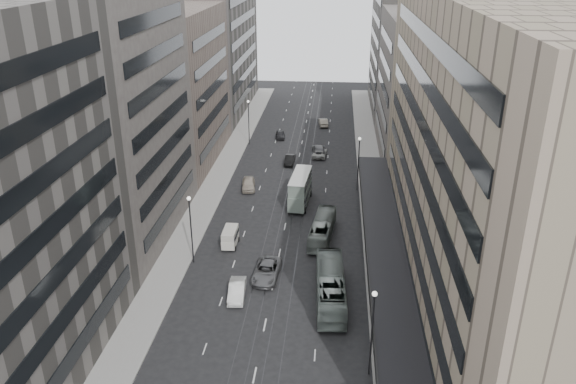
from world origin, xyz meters
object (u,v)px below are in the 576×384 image
(sedan_2, at_px, (267,271))
(panel_van, at_px, (230,237))
(sedan_1, at_px, (237,290))
(bus_far, at_px, (322,229))
(double_decker, at_px, (300,188))
(bus_near, at_px, (330,286))

(sedan_2, bearing_deg, panel_van, 131.65)
(panel_van, bearing_deg, sedan_1, -76.19)
(bus_far, relative_size, panel_van, 2.77)
(double_decker, distance_m, sedan_1, 24.29)
(panel_van, relative_size, sedan_1, 0.76)
(bus_far, distance_m, panel_van, 11.46)
(double_decker, bearing_deg, sedan_2, -92.23)
(bus_far, distance_m, double_decker, 10.74)
(double_decker, bearing_deg, bus_near, -74.09)
(panel_van, height_order, sedan_1, panel_van)
(bus_near, distance_m, bus_far, 13.44)
(panel_van, relative_size, sedan_2, 0.60)
(bus_near, relative_size, panel_van, 3.34)
(bus_near, relative_size, double_decker, 1.43)
(bus_near, height_order, panel_van, bus_near)
(double_decker, height_order, sedan_1, double_decker)
(panel_van, distance_m, sedan_1, 11.13)
(sedan_1, bearing_deg, panel_van, 99.36)
(bus_far, xyz_separation_m, panel_van, (-11.11, -2.82, -0.14))
(bus_near, height_order, sedan_2, bus_near)
(double_decker, xyz_separation_m, panel_van, (-7.66, -12.93, -1.18))
(sedan_2, bearing_deg, double_decker, 86.98)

